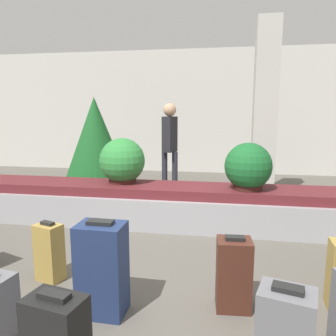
{
  "coord_description": "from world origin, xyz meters",
  "views": [
    {
      "loc": [
        0.77,
        -2.81,
        1.59
      ],
      "look_at": [
        0.0,
        1.67,
        0.82
      ],
      "focal_mm": 35.0,
      "sensor_mm": 36.0,
      "label": 1
    }
  ],
  "objects": [
    {
      "name": "back_wall",
      "position": [
        0.0,
        5.93,
        1.6
      ],
      "size": [
        18.0,
        0.06,
        3.2
      ],
      "color": "beige",
      "rests_on": "ground_plane"
    },
    {
      "name": "carousel",
      "position": [
        0.0,
        1.67,
        0.27
      ],
      "size": [
        6.17,
        0.84,
        0.57
      ],
      "color": "#9E9EA3",
      "rests_on": "ground_plane"
    },
    {
      "name": "decorated_tree",
      "position": [
        -1.66,
        3.13,
        1.03
      ],
      "size": [
        1.29,
        1.29,
        1.88
      ],
      "color": "#4C331E",
      "rests_on": "ground_plane"
    },
    {
      "name": "pillar",
      "position": [
        1.47,
        3.31,
        1.6
      ],
      "size": [
        0.4,
        0.4,
        3.2
      ],
      "color": "beige",
      "rests_on": "ground_plane"
    },
    {
      "name": "potted_plant_0",
      "position": [
        1.1,
        1.61,
        0.86
      ],
      "size": [
        0.63,
        0.63,
        0.63
      ],
      "color": "#381914",
      "rests_on": "carousel"
    },
    {
      "name": "ground_plane",
      "position": [
        0.0,
        0.0,
        0.0
      ],
      "size": [
        18.0,
        18.0,
        0.0
      ],
      "primitive_type": "plane",
      "color": "#59544C"
    },
    {
      "name": "potted_plant_1",
      "position": [
        -0.7,
        1.76,
        0.87
      ],
      "size": [
        0.67,
        0.67,
        0.67
      ],
      "color": "#381914",
      "rests_on": "carousel"
    },
    {
      "name": "traveler_0",
      "position": [
        -0.25,
        3.34,
        1.06
      ],
      "size": [
        0.31,
        0.36,
        1.76
      ],
      "rotation": [
        0.0,
        0.0,
        1.27
      ],
      "color": "#282833",
      "rests_on": "ground_plane"
    },
    {
      "name": "suitcase_1",
      "position": [
        -0.15,
        -0.53,
        0.37
      ],
      "size": [
        0.37,
        0.28,
        0.77
      ],
      "rotation": [
        0.0,
        0.0,
        -0.02
      ],
      "color": "navy",
      "rests_on": "ground_plane"
    },
    {
      "name": "suitcase_3",
      "position": [
        -0.84,
        -0.11,
        0.28
      ],
      "size": [
        0.29,
        0.24,
        0.58
      ],
      "rotation": [
        0.0,
        0.0,
        -0.31
      ],
      "color": "#A3843D",
      "rests_on": "ground_plane"
    },
    {
      "name": "suitcase_5",
      "position": [
        0.88,
        -0.29,
        0.3
      ],
      "size": [
        0.29,
        0.25,
        0.62
      ],
      "rotation": [
        0.0,
        0.0,
        0.08
      ],
      "color": "#472319",
      "rests_on": "ground_plane"
    }
  ]
}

